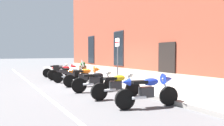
# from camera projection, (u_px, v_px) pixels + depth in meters

# --- Properties ---
(ground_plane) EXTENTS (140.00, 140.00, 0.00)m
(ground_plane) POSITION_uv_depth(u_px,v_px,m) (100.00, 84.00, 10.19)
(ground_plane) COLOR #4C4C4F
(sidewalk) EXTENTS (28.44, 2.79, 0.15)m
(sidewalk) POSITION_uv_depth(u_px,v_px,m) (121.00, 81.00, 10.94)
(sidewalk) COLOR gray
(sidewalk) RESTS_ON ground_plane
(lane_stripe) EXTENTS (28.44, 0.12, 0.01)m
(lane_stripe) POSITION_uv_depth(u_px,v_px,m) (39.00, 91.00, 8.47)
(lane_stripe) COLOR silver
(lane_stripe) RESTS_ON ground_plane
(brick_pub_facade) EXTENTS (22.44, 6.31, 10.62)m
(brick_pub_facade) POSITION_uv_depth(u_px,v_px,m) (173.00, 3.00, 13.12)
(brick_pub_facade) COLOR brown
(brick_pub_facade) RESTS_ON ground_plane
(motorcycle_grey_naked) EXTENTS (0.72, 2.10, 0.97)m
(motorcycle_grey_naked) POSITION_uv_depth(u_px,v_px,m) (58.00, 70.00, 13.60)
(motorcycle_grey_naked) COLOR black
(motorcycle_grey_naked) RESTS_ON ground_plane
(motorcycle_red_sport) EXTENTS (0.62, 2.13, 1.01)m
(motorcycle_red_sport) POSITION_uv_depth(u_px,v_px,m) (65.00, 71.00, 12.26)
(motorcycle_red_sport) COLOR black
(motorcycle_red_sport) RESTS_ON ground_plane
(motorcycle_silver_touring) EXTENTS (0.98, 2.10, 1.32)m
(motorcycle_silver_touring) POSITION_uv_depth(u_px,v_px,m) (69.00, 73.00, 10.93)
(motorcycle_silver_touring) COLOR black
(motorcycle_silver_touring) RESTS_ON ground_plane
(motorcycle_orange_sport) EXTENTS (0.77, 2.07, 1.05)m
(motorcycle_orange_sport) POSITION_uv_depth(u_px,v_px,m) (86.00, 75.00, 9.56)
(motorcycle_orange_sport) COLOR black
(motorcycle_orange_sport) RESTS_ON ground_plane
(motorcycle_black_naked) EXTENTS (0.78, 2.06, 0.92)m
(motorcycle_black_naked) POSITION_uv_depth(u_px,v_px,m) (96.00, 81.00, 8.19)
(motorcycle_black_naked) COLOR black
(motorcycle_black_naked) RESTS_ON ground_plane
(motorcycle_yellow_naked) EXTENTS (0.62, 2.08, 0.95)m
(motorcycle_yellow_naked) POSITION_uv_depth(u_px,v_px,m) (117.00, 86.00, 7.01)
(motorcycle_yellow_naked) COLOR black
(motorcycle_yellow_naked) RESTS_ON ground_plane
(motorcycle_blue_sport) EXTENTS (0.81, 2.10, 1.05)m
(motorcycle_blue_sport) POSITION_uv_depth(u_px,v_px,m) (150.00, 89.00, 5.80)
(motorcycle_blue_sport) COLOR black
(motorcycle_blue_sport) RESTS_ON ground_plane
(parking_sign) EXTENTS (0.36, 0.07, 2.42)m
(parking_sign) POSITION_uv_depth(u_px,v_px,m) (117.00, 53.00, 10.03)
(parking_sign) COLOR #4C4C51
(parking_sign) RESTS_ON sidewalk
(barrel_planter) EXTENTS (0.62, 0.62, 0.92)m
(barrel_planter) POSITION_uv_depth(u_px,v_px,m) (83.00, 68.00, 15.29)
(barrel_planter) COLOR brown
(barrel_planter) RESTS_ON sidewalk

